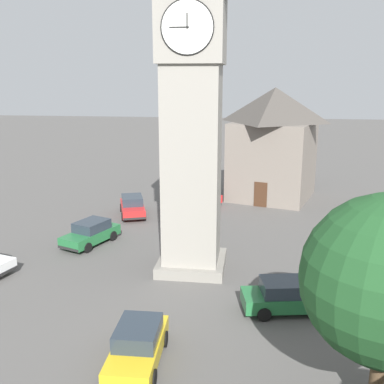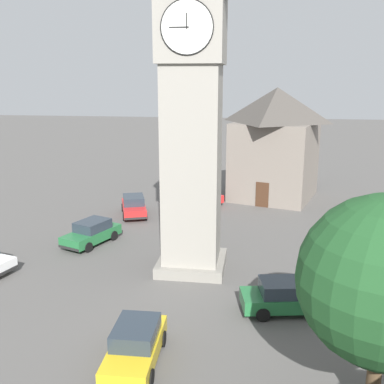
# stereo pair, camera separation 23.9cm
# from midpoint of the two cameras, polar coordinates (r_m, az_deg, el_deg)

# --- Properties ---
(ground_plane) EXTENTS (200.00, 200.00, 0.00)m
(ground_plane) POSITION_cam_midpoint_polar(r_m,az_deg,el_deg) (26.05, -0.27, -9.54)
(ground_plane) COLOR #565451
(clock_tower) EXTENTS (4.46, 4.46, 20.42)m
(clock_tower) POSITION_cam_midpoint_polar(r_m,az_deg,el_deg) (23.89, -0.30, 17.64)
(clock_tower) COLOR gray
(clock_tower) RESTS_ON ground
(car_blue_kerb) EXTENTS (2.94, 4.45, 1.53)m
(car_blue_kerb) POSITION_cam_midpoint_polar(r_m,az_deg,el_deg) (35.68, -7.71, -1.76)
(car_blue_kerb) COLOR red
(car_blue_kerb) RESTS_ON ground
(car_silver_kerb) EXTENTS (4.37, 2.42, 1.53)m
(car_silver_kerb) POSITION_cam_midpoint_polar(r_m,az_deg,el_deg) (21.70, 11.51, -12.72)
(car_silver_kerb) COLOR #236B38
(car_silver_kerb) RESTS_ON ground
(car_red_corner) EXTENTS (3.08, 4.46, 1.53)m
(car_red_corner) POSITION_cam_midpoint_polar(r_m,az_deg,el_deg) (30.09, -12.85, -5.03)
(car_red_corner) COLOR #236B38
(car_red_corner) RESTS_ON ground
(car_white_side) EXTENTS (1.90, 4.17, 1.53)m
(car_white_side) POSITION_cam_midpoint_polar(r_m,az_deg,el_deg) (18.02, -7.24, -18.57)
(car_white_side) COLOR gold
(car_white_side) RESTS_ON ground
(car_green_alley) EXTENTS (4.24, 3.95, 1.53)m
(car_green_alley) POSITION_cam_midpoint_polar(r_m,az_deg,el_deg) (38.91, 0.69, -0.28)
(car_green_alley) COLOR red
(car_green_alley) RESTS_ON ground
(pedestrian) EXTENTS (0.24, 0.56, 1.69)m
(pedestrian) POSITION_cam_midpoint_polar(r_m,az_deg,el_deg) (28.36, 18.63, -6.10)
(pedestrian) COLOR #706656
(pedestrian) RESTS_ON ground
(building_shop_left) EXTENTS (8.68, 9.01, 9.70)m
(building_shop_left) POSITION_cam_midpoint_polar(r_m,az_deg,el_deg) (40.65, 10.04, 6.15)
(building_shop_left) COLOR slate
(building_shop_left) RESTS_ON ground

